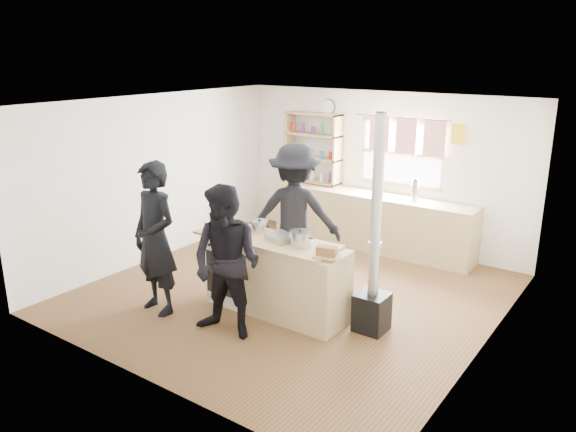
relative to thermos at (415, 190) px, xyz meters
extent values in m
cube|color=brown|center=(-0.72, -2.22, -1.07)|extent=(5.00, 5.00, 0.01)
cube|color=tan|center=(-0.72, 0.00, -0.61)|extent=(3.40, 0.55, 0.90)
cube|color=tan|center=(-1.92, 0.12, -0.13)|extent=(1.00, 0.28, 0.03)
cube|color=tan|center=(-1.92, 0.12, 0.27)|extent=(1.00, 0.28, 0.03)
cube|color=tan|center=(-1.92, 0.12, 0.67)|extent=(1.00, 0.28, 0.03)
cube|color=tan|center=(-1.92, 0.12, 1.02)|extent=(1.00, 0.28, 0.03)
cube|color=tan|center=(-2.40, 0.12, 0.44)|extent=(0.04, 0.28, 1.20)
cube|color=tan|center=(-1.44, 0.12, 0.44)|extent=(0.04, 0.28, 1.20)
cylinder|color=silver|center=(0.00, 0.00, 0.00)|extent=(0.10, 0.10, 0.33)
cube|color=white|center=(-1.17, -2.77, -0.61)|extent=(0.60, 0.60, 0.90)
cube|color=tan|center=(-0.27, -2.77, -0.61)|extent=(1.20, 0.60, 0.90)
cube|color=tan|center=(-0.72, -2.77, -0.15)|extent=(1.84, 0.64, 0.03)
cylinder|color=black|center=(-1.25, -2.89, -0.11)|extent=(0.28, 0.28, 0.05)
cylinder|color=#385F20|center=(-1.25, -2.89, -0.09)|extent=(0.24, 0.24, 0.02)
cube|color=silver|center=(-0.53, -2.74, -0.10)|extent=(0.42, 0.37, 0.07)
cube|color=brown|center=(-0.53, -2.74, -0.07)|extent=(0.36, 0.32, 0.02)
cylinder|color=silver|center=(-0.93, -2.64, -0.06)|extent=(0.20, 0.20, 0.14)
cylinder|color=silver|center=(-0.93, -2.64, 0.01)|extent=(0.21, 0.21, 0.01)
sphere|color=black|center=(-0.93, -2.64, 0.03)|extent=(0.03, 0.03, 0.03)
cylinder|color=#B2B2B5|center=(-0.24, -2.75, -0.05)|extent=(0.25, 0.25, 0.16)
cylinder|color=#B2B2B5|center=(-0.24, -2.75, 0.03)|extent=(0.26, 0.26, 0.01)
sphere|color=black|center=(-0.24, -2.75, 0.05)|extent=(0.03, 0.03, 0.03)
cube|color=tan|center=(0.21, -2.90, -0.12)|extent=(0.32, 0.26, 0.02)
cube|color=olive|center=(0.21, -2.90, -0.06)|extent=(0.24, 0.16, 0.10)
cube|color=black|center=(0.60, -2.52, -0.84)|extent=(0.35, 0.35, 0.45)
cylinder|color=#ADADB2|center=(0.60, -2.52, 0.41)|extent=(0.12, 0.12, 2.05)
imported|color=black|center=(-1.79, -3.58, -0.12)|extent=(0.73, 0.53, 1.88)
imported|color=black|center=(-0.68, -3.55, -0.19)|extent=(0.92, 0.76, 1.74)
imported|color=black|center=(-0.95, -1.83, -0.10)|extent=(1.43, 1.16, 1.93)
camera|label=1|loc=(3.20, -7.86, 2.06)|focal=35.00mm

